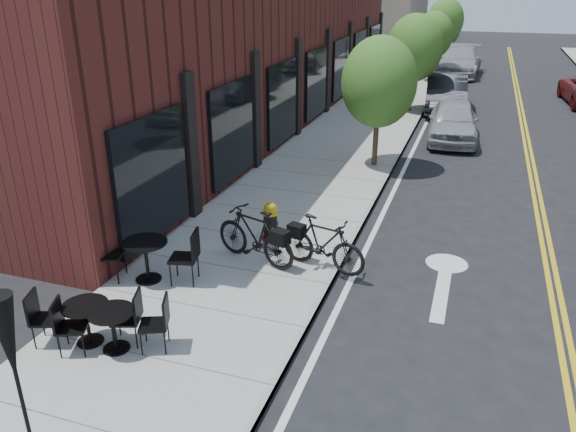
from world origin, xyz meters
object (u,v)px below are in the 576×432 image
at_px(bicycle_left, 255,235).
at_px(bicycle_right, 323,244).
at_px(bistro_set_c, 146,255).
at_px(patio_umbrella, 11,353).
at_px(bistro_set_b, 87,318).
at_px(parked_car_b, 446,93).
at_px(parked_car_a, 453,121).
at_px(bistro_set_a, 113,325).
at_px(fire_hydrant, 270,222).
at_px(parked_car_c, 459,61).

relative_size(bicycle_left, bicycle_right, 1.06).
relative_size(bistro_set_c, patio_umbrella, 0.82).
bearing_deg(bistro_set_b, parked_car_b, 59.46).
bearing_deg(bicycle_right, bistro_set_b, 155.11).
relative_size(parked_car_a, parked_car_b, 0.87).
bearing_deg(parked_car_a, bicycle_right, -102.58).
bearing_deg(bistro_set_c, bistro_set_a, -84.75).
xyz_separation_m(bicycle_right, patio_umbrella, (-1.70, -5.89, 1.19)).
xyz_separation_m(fire_hydrant, patio_umbrella, (-0.27, -6.82, 1.32)).
relative_size(fire_hydrant, patio_umbrella, 0.36).
bearing_deg(parked_car_c, patio_umbrella, -92.59).
bearing_deg(fire_hydrant, bistro_set_c, -115.91).
height_order(bistro_set_a, bistro_set_b, bistro_set_b).
distance_m(bicycle_right, bistro_set_a, 4.22).
height_order(bicycle_left, parked_car_a, parked_car_a).
bearing_deg(bicycle_right, bistro_set_a, 160.57).
height_order(bicycle_right, parked_car_b, parked_car_b).
xyz_separation_m(bicycle_right, parked_car_c, (1.10, 26.17, 0.16)).
xyz_separation_m(parked_car_a, parked_car_b, (-0.62, 4.90, 0.08)).
relative_size(bicycle_right, bistro_set_b, 1.08).
height_order(fire_hydrant, bistro_set_c, bistro_set_c).
xyz_separation_m(fire_hydrant, parked_car_c, (2.53, 25.24, 0.29)).
distance_m(parked_car_a, parked_car_c, 15.14).
height_order(bicycle_right, parked_car_a, parked_car_a).
distance_m(bistro_set_c, parked_car_a, 13.40).
bearing_deg(bicycle_left, bistro_set_c, -32.29).
distance_m(fire_hydrant, bistro_set_c, 2.89).
bearing_deg(parked_car_c, bicycle_left, -92.94).
bearing_deg(patio_umbrella, bicycle_right, 73.90).
xyz_separation_m(bistro_set_c, patio_umbrella, (1.29, -4.40, 1.21)).
distance_m(bistro_set_b, parked_car_c, 29.94).
distance_m(fire_hydrant, bistro_set_a, 4.55).
height_order(bicycle_right, bistro_set_a, bicycle_right).
relative_size(bistro_set_b, parked_car_a, 0.40).
relative_size(patio_umbrella, parked_car_b, 0.51).
relative_size(bicycle_right, patio_umbrella, 0.75).
bearing_deg(bistro_set_b, bistro_set_c, 76.44).
height_order(bicycle_left, bistro_set_c, bicycle_left).
bearing_deg(parked_car_b, bicycle_left, -103.61).
xyz_separation_m(bicycle_left, parked_car_b, (2.46, 16.09, 0.09)).
distance_m(fire_hydrant, parked_car_a, 10.60).
relative_size(bicycle_left, parked_car_b, 0.40).
xyz_separation_m(bistro_set_b, parked_car_c, (3.89, 29.68, 0.26)).
distance_m(fire_hydrant, bicycle_right, 1.71).
relative_size(bistro_set_b, patio_umbrella, 0.69).
bearing_deg(parked_car_b, fire_hydrant, -104.49).
bearing_deg(bicycle_left, parked_car_b, -170.63).
height_order(bistro_set_b, patio_umbrella, patio_umbrella).
xyz_separation_m(bicycle_right, bistro_set_b, (-2.79, -3.51, -0.10)).
height_order(bistro_set_c, patio_umbrella, patio_umbrella).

